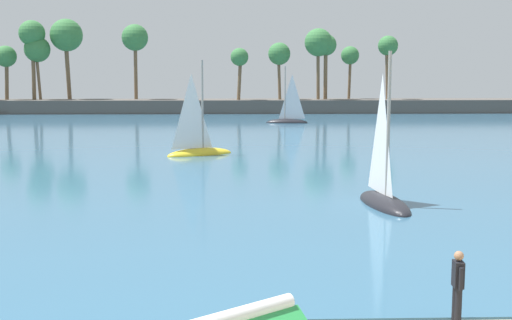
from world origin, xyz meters
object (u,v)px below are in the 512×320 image
sailboat_near_shore (384,190)px  sailboat_mid_bay (198,146)px  sailboat_toward_headland (288,117)px  person_at_waterline (458,286)px

sailboat_near_shore → sailboat_mid_bay: size_ratio=1.01×
sailboat_toward_headland → sailboat_mid_bay: bearing=-106.6°
person_at_waterline → sailboat_near_shore: (1.25, 12.79, -0.23)m
person_at_waterline → sailboat_mid_bay: sailboat_mid_bay is taller
sailboat_near_shore → sailboat_mid_bay: (-8.52, 16.69, -0.01)m
person_at_waterline → sailboat_toward_headland: (0.73, 56.27, -0.26)m
sailboat_near_shore → sailboat_mid_bay: sailboat_near_shore is taller
sailboat_mid_bay → sailboat_toward_headland: sailboat_mid_bay is taller
sailboat_mid_bay → person_at_waterline: bearing=-76.1°
sailboat_near_shore → sailboat_mid_bay: bearing=117.0°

